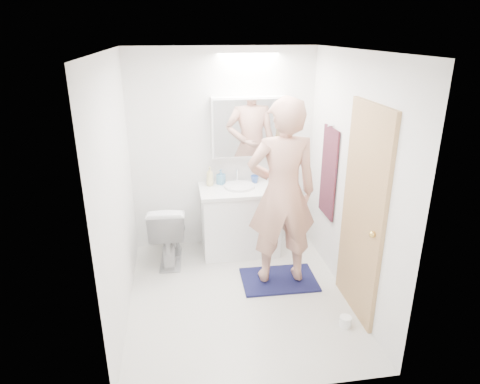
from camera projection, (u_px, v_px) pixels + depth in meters
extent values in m
plane|color=silver|center=(239.00, 296.00, 4.34)|extent=(2.50, 2.50, 0.00)
plane|color=white|center=(239.00, 51.00, 3.48)|extent=(2.50, 2.50, 0.00)
plane|color=white|center=(223.00, 151.00, 5.07)|extent=(2.50, 0.00, 2.50)
plane|color=white|center=(268.00, 252.00, 2.76)|extent=(2.50, 0.00, 2.50)
plane|color=white|center=(117.00, 193.00, 3.76)|extent=(0.00, 2.50, 2.50)
plane|color=white|center=(351.00, 181.00, 4.07)|extent=(0.00, 2.50, 2.50)
cube|color=white|center=(240.00, 221.00, 5.12)|extent=(0.90, 0.55, 0.78)
cube|color=white|center=(240.00, 190.00, 4.97)|extent=(0.95, 0.58, 0.04)
cylinder|color=silver|center=(240.00, 186.00, 4.99)|extent=(0.36, 0.36, 0.03)
cylinder|color=silver|center=(237.00, 176.00, 5.14)|extent=(0.02, 0.02, 0.16)
cube|color=white|center=(249.00, 127.00, 4.93)|extent=(0.88, 0.14, 0.70)
cube|color=silver|center=(250.00, 128.00, 4.86)|extent=(0.84, 0.01, 0.66)
imported|color=silver|center=(169.00, 232.00, 4.90)|extent=(0.46, 0.75, 0.74)
cube|color=#141840|center=(279.00, 280.00, 4.61)|extent=(0.81, 0.57, 0.02)
imported|color=tan|center=(282.00, 193.00, 4.25)|extent=(0.72, 0.48, 1.95)
cube|color=tan|center=(363.00, 214.00, 3.82)|extent=(0.04, 0.80, 2.00)
sphere|color=gold|center=(372.00, 234.00, 3.55)|extent=(0.06, 0.06, 0.06)
cube|color=#16123A|center=(329.00, 173.00, 4.61)|extent=(0.02, 0.42, 1.00)
cylinder|color=silver|center=(331.00, 126.00, 4.42)|extent=(0.07, 0.02, 0.02)
imported|color=beige|center=(210.00, 176.00, 5.01)|extent=(0.11, 0.11, 0.23)
imported|color=#548EB5|center=(221.00, 177.00, 5.07)|extent=(0.12, 0.12, 0.18)
imported|color=#395DAC|center=(255.00, 179.00, 5.12)|extent=(0.11, 0.11, 0.09)
cylinder|color=white|center=(345.00, 321.00, 3.89)|extent=(0.11, 0.11, 0.10)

